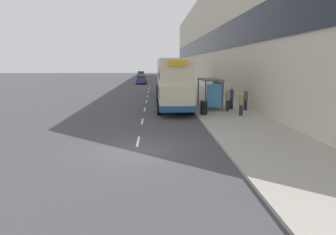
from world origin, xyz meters
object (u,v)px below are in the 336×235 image
bus_shelter (213,88)px  car_0 (141,80)px  litter_bin (204,107)px  double_decker_bus_ahead (167,76)px  pedestrian_4 (213,94)px  pedestrian_3 (228,99)px  double_decker_bus_near (173,82)px  pedestrian_1 (241,104)px  pedestrian_at_shelter (231,98)px  car_1 (141,74)px  pedestrian_2 (246,99)px

bus_shelter → car_0: bearing=102.8°
litter_bin → double_decker_bus_ahead: bearing=97.0°
pedestrian_4 → pedestrian_3: bearing=-87.7°
double_decker_bus_near → double_decker_bus_ahead: (0.05, 12.20, -0.00)m
double_decker_bus_near → pedestrian_1: (4.74, -4.87, -1.30)m
pedestrian_at_shelter → litter_bin: 3.90m
double_decker_bus_near → litter_bin: bearing=-64.2°
bus_shelter → pedestrian_4: (0.74, 3.51, -0.89)m
car_1 → pedestrian_1: pedestrian_1 is taller
double_decker_bus_ahead → car_1: bearing=96.9°
car_1 → litter_bin: bearing=96.9°
car_0 → pedestrian_at_shelter: pedestrian_at_shelter is taller
pedestrian_1 → pedestrian_3: 2.14m
car_1 → pedestrian_4: bearing=99.8°
bus_shelter → litter_bin: 3.54m
car_0 → pedestrian_3: bearing=103.7°
pedestrian_at_shelter → pedestrian_2: 1.25m
pedestrian_2 → pedestrian_4: 5.02m
double_decker_bus_near → pedestrian_at_shelter: bearing=-18.1°
car_0 → pedestrian_at_shelter: bearing=105.2°
pedestrian_at_shelter → litter_bin: (-2.78, -2.71, -0.41)m
double_decker_bus_near → pedestrian_2: 6.41m
pedestrian_1 → litter_bin: size_ratio=1.58×
car_0 → pedestrian_4: 30.22m
car_1 → pedestrian_2: bearing=100.7°
pedestrian_2 → litter_bin: pedestrian_2 is taller
double_decker_bus_ahead → pedestrian_1: bearing=-74.6°
pedestrian_3 → bus_shelter: bearing=120.7°
bus_shelter → pedestrian_3: bearing=-59.3°
car_0 → pedestrian_4: bearing=105.7°
double_decker_bus_ahead → pedestrian_at_shelter: bearing=-70.8°
double_decker_bus_ahead → car_0: size_ratio=2.46×
pedestrian_at_shelter → car_1: bearing=99.9°
car_1 → pedestrian_3: bearing=99.1°
car_0 → pedestrian_2: bearing=106.4°
pedestrian_2 → bus_shelter: bearing=155.1°
pedestrian_4 → litter_bin: bearing=-106.5°
pedestrian_at_shelter → pedestrian_2: size_ratio=1.05×
car_0 → pedestrian_at_shelter: size_ratio=2.23×
pedestrian_1 → pedestrian_3: pedestrian_3 is taller
car_1 → pedestrian_at_shelter: 59.08m
litter_bin → pedestrian_at_shelter: bearing=44.3°
pedestrian_at_shelter → bus_shelter: bearing=166.1°
bus_shelter → pedestrian_4: 3.69m
pedestrian_at_shelter → pedestrian_1: pedestrian_at_shelter is taller
pedestrian_1 → pedestrian_3: bearing=103.5°
pedestrian_1 → car_1: bearing=99.3°
car_1 → litter_bin: 61.35m
pedestrian_4 → bus_shelter: bearing=-101.9°
bus_shelter → pedestrian_3: 2.01m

